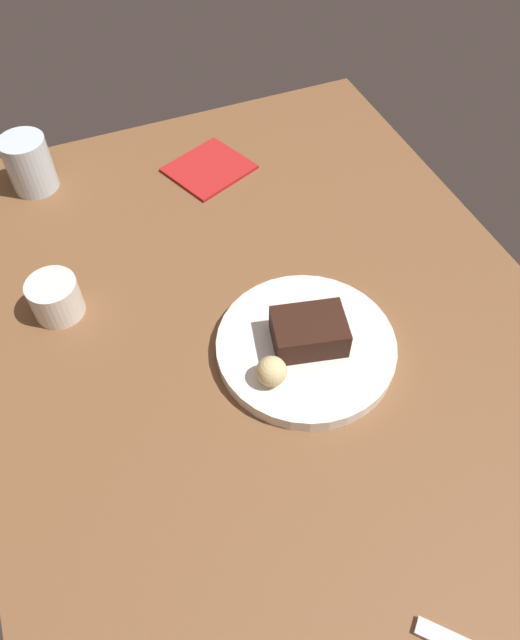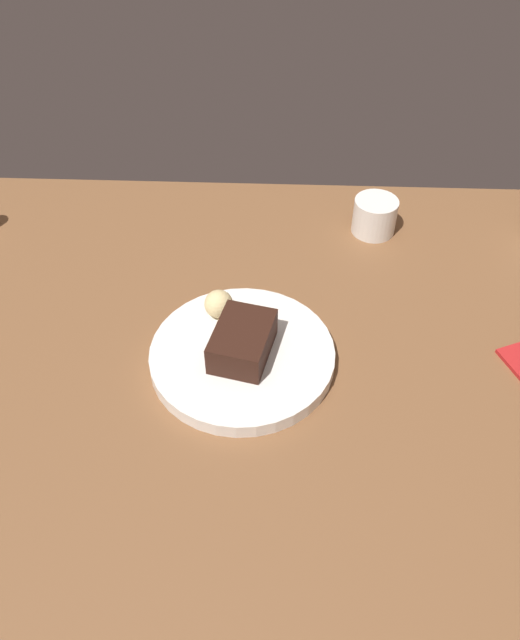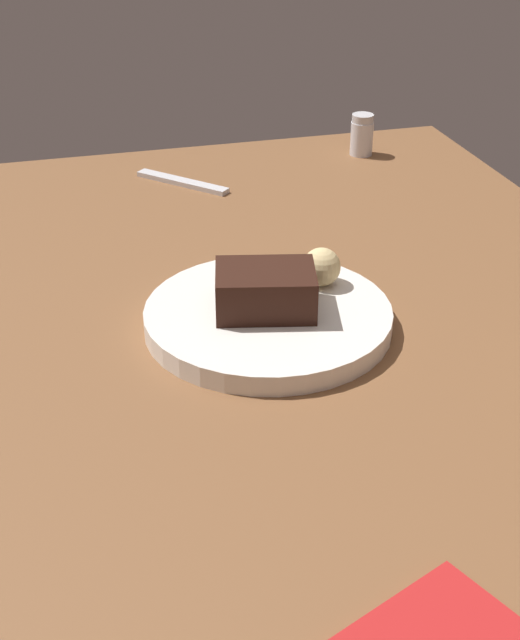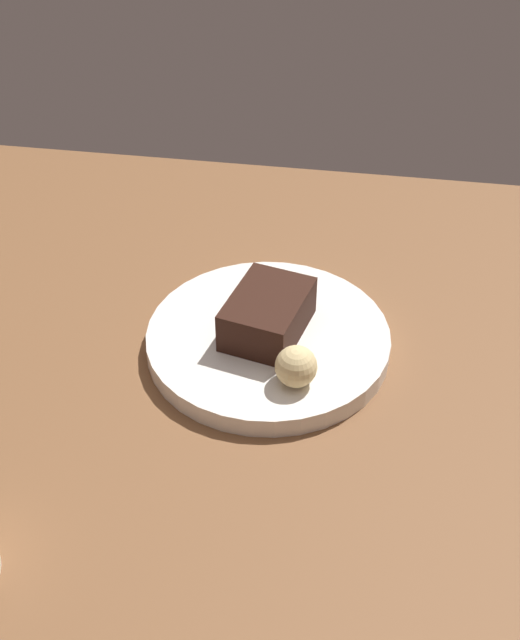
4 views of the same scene
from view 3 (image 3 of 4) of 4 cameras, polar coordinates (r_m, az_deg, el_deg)
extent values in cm
cube|color=brown|center=(91.20, 2.72, -1.66)|extent=(120.00, 84.00, 3.00)
cylinder|color=white|center=(90.87, 0.52, 0.14)|extent=(25.48, 25.48, 2.18)
cube|color=black|center=(89.08, 0.35, 1.94)|extent=(9.28, 11.37, 4.48)
sphere|color=#DBC184|center=(94.38, 3.98, 3.44)|extent=(4.13, 4.13, 4.13)
cylinder|color=silver|center=(139.98, 6.57, 11.55)|extent=(3.49, 3.49, 5.12)
cylinder|color=silver|center=(139.03, 6.65, 12.79)|extent=(3.31, 3.31, 1.20)
cube|color=silver|center=(128.27, -5.03, 8.85)|extent=(12.15, 11.59, 0.70)
camera|label=1|loc=(1.29, 7.79, 40.30)|focal=33.23mm
camera|label=2|loc=(0.81, -50.72, 34.08)|focal=34.39mm
camera|label=4|loc=(1.22, 35.48, 30.70)|focal=46.17mm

